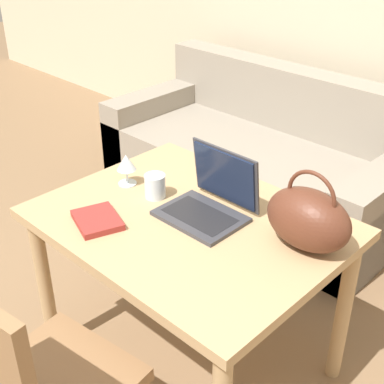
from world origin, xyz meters
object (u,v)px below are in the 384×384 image
chair (30,384)px  laptop (212,197)px  couch (258,161)px  drinking_glass (155,186)px  wine_glass (126,164)px  handbag (308,219)px

chair → laptop: bearing=85.6°
couch → laptop: (0.69, -1.22, 0.51)m
chair → drinking_glass: 0.86m
drinking_glass → wine_glass: 0.17m
wine_glass → handbag: (0.78, 0.14, 0.02)m
chair → wine_glass: chair is taller
couch → wine_glass: wine_glass is taller
chair → handbag: size_ratio=3.11×
wine_glass → chair: bearing=-59.7°
drinking_glass → handbag: (0.62, 0.13, 0.06)m
drinking_glass → handbag: handbag is taller
couch → drinking_glass: drinking_glass is taller
drinking_glass → wine_glass: (-0.16, -0.01, 0.05)m
couch → wine_glass: 1.43m
handbag → couch: bearing=132.6°
handbag → drinking_glass: bearing=-168.1°
laptop → wine_glass: 0.41m
laptop → drinking_glass: laptop is taller
drinking_glass → laptop: bearing=16.2°
couch → handbag: 1.67m
couch → laptop: 1.49m
chair → wine_glass: size_ratio=7.13×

